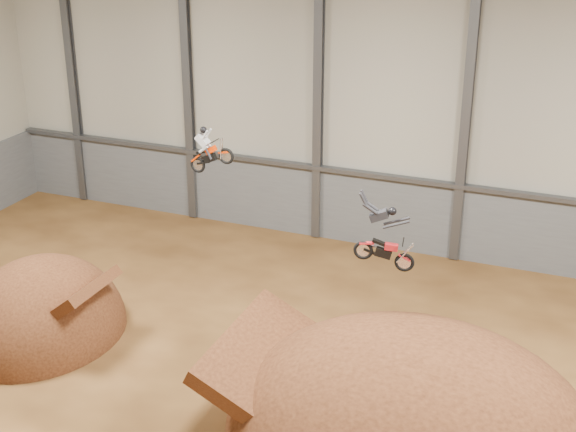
# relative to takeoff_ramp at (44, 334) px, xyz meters

# --- Properties ---
(floor) EXTENTS (40.00, 40.00, 0.00)m
(floor) POSITION_rel_takeoff_ramp_xyz_m (9.82, -2.40, 0.00)
(floor) COLOR #492C13
(floor) RESTS_ON ground
(back_wall) EXTENTS (40.00, 0.10, 14.00)m
(back_wall) POSITION_rel_takeoff_ramp_xyz_m (9.82, 12.60, 7.00)
(back_wall) COLOR #A4A191
(back_wall) RESTS_ON ground
(lower_band_back) EXTENTS (39.80, 0.18, 3.50)m
(lower_band_back) POSITION_rel_takeoff_ramp_xyz_m (9.82, 12.50, 1.75)
(lower_band_back) COLOR slate
(lower_band_back) RESTS_ON ground
(steel_rail) EXTENTS (39.80, 0.35, 0.20)m
(steel_rail) POSITION_rel_takeoff_ramp_xyz_m (9.82, 12.35, 3.55)
(steel_rail) COLOR #47494F
(steel_rail) RESTS_ON lower_band_back
(steel_column_0) EXTENTS (0.40, 0.36, 13.90)m
(steel_column_0) POSITION_rel_takeoff_ramp_xyz_m (-6.85, 12.40, 7.00)
(steel_column_0) COLOR #47494F
(steel_column_0) RESTS_ON ground
(steel_column_1) EXTENTS (0.40, 0.36, 13.90)m
(steel_column_1) POSITION_rel_takeoff_ramp_xyz_m (-0.18, 12.40, 7.00)
(steel_column_1) COLOR #47494F
(steel_column_1) RESTS_ON ground
(steel_column_2) EXTENTS (0.40, 0.36, 13.90)m
(steel_column_2) POSITION_rel_takeoff_ramp_xyz_m (6.49, 12.40, 7.00)
(steel_column_2) COLOR #47494F
(steel_column_2) RESTS_ON ground
(steel_column_3) EXTENTS (0.40, 0.36, 13.90)m
(steel_column_3) POSITION_rel_takeoff_ramp_xyz_m (13.15, 12.40, 7.00)
(steel_column_3) COLOR #47494F
(steel_column_3) RESTS_ON ground
(takeoff_ramp) EXTENTS (5.96, 6.88, 5.96)m
(takeoff_ramp) POSITION_rel_takeoff_ramp_xyz_m (0.00, 0.00, 0.00)
(takeoff_ramp) COLOR #391B0E
(takeoff_ramp) RESTS_ON ground
(fmx_rider_a) EXTENTS (2.45, 0.83, 2.32)m
(fmx_rider_a) POSITION_rel_takeoff_ramp_xyz_m (5.52, 3.93, 6.96)
(fmx_rider_a) COLOR #E73000
(fmx_rider_b) EXTENTS (3.13, 1.29, 2.76)m
(fmx_rider_b) POSITION_rel_takeoff_ramp_xyz_m (12.64, 1.43, 5.69)
(fmx_rider_b) COLOR red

